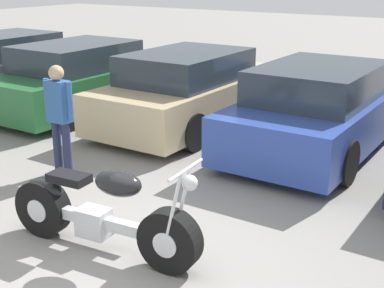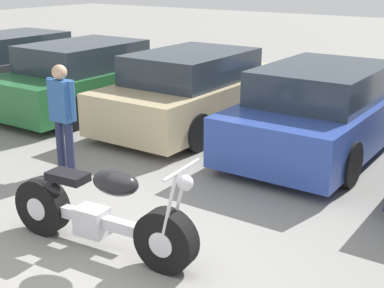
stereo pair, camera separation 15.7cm
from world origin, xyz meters
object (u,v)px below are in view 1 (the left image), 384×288
object	(u,v)px
motorcycle	(100,214)
parked_car_champagne	(193,90)
parked_car_blue	(321,109)
parked_car_dark_grey	(10,66)
parked_car_green	(85,78)
person_standing	(59,112)

from	to	relation	value
motorcycle	parked_car_champagne	size ratio (longest dim) A/B	0.51
parked_car_blue	parked_car_dark_grey	bearing A→B (deg)	-179.43
parked_car_green	parked_car_blue	bearing A→B (deg)	2.45
person_standing	parked_car_dark_grey	bearing A→B (deg)	147.85
motorcycle	person_standing	world-z (taller)	person_standing
motorcycle	parked_car_dark_grey	bearing A→B (deg)	147.15
parked_car_champagne	person_standing	world-z (taller)	person_standing
parked_car_dark_grey	parked_car_green	world-z (taller)	same
parked_car_dark_grey	person_standing	xyz separation A→B (m)	(4.87, -3.06, 0.27)
parked_car_champagne	parked_car_blue	bearing A→B (deg)	-0.97
parked_car_dark_grey	person_standing	world-z (taller)	person_standing
parked_car_dark_grey	parked_car_green	bearing A→B (deg)	-3.19
motorcycle	parked_car_champagne	distance (m)	4.88
parked_car_dark_grey	parked_car_green	distance (m)	2.51
parked_car_champagne	parked_car_blue	distance (m)	2.51
motorcycle	parked_car_champagne	bearing A→B (deg)	111.82
parked_car_green	person_standing	size ratio (longest dim) A/B	2.82
parked_car_champagne	parked_car_blue	size ratio (longest dim) A/B	1.00
motorcycle	parked_car_dark_grey	distance (m)	8.14
parked_car_blue	person_standing	size ratio (longest dim) A/B	2.82
parked_car_dark_grey	person_standing	distance (m)	5.76
parked_car_blue	motorcycle	bearing A→B (deg)	-98.82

